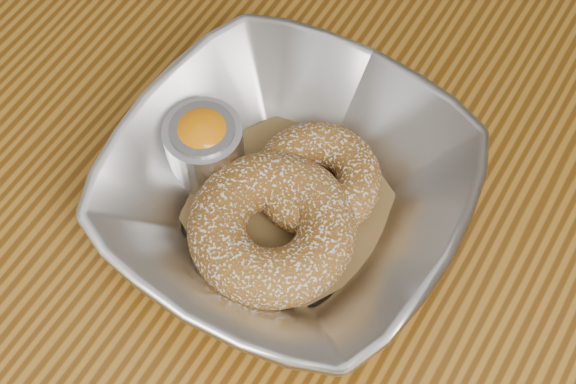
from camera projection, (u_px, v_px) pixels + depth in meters
The scene contains 6 objects.
table at pixel (294, 263), 0.67m from camera, with size 1.20×0.80×0.75m.
serving_bowl at pixel (288, 192), 0.56m from camera, with size 0.24×0.24×0.06m, color silver.
parchment at pixel (288, 206), 0.57m from camera, with size 0.14×0.14×0.00m, color brown.
donut_back at pixel (317, 179), 0.57m from camera, with size 0.09×0.09×0.03m, color brown.
donut_front at pixel (272, 228), 0.54m from camera, with size 0.12×0.12×0.04m, color brown.
ramekin at pixel (204, 144), 0.57m from camera, with size 0.06×0.06×0.05m.
Camera 1 is at (0.14, -0.24, 1.27)m, focal length 50.00 mm.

